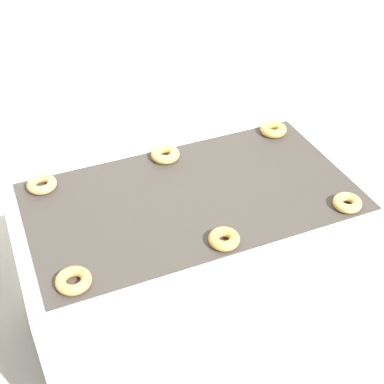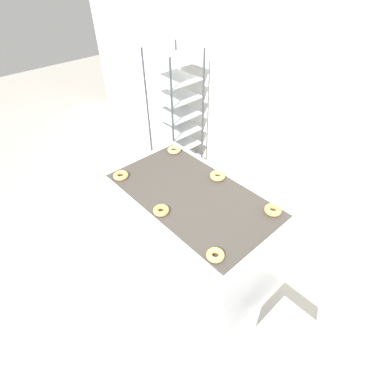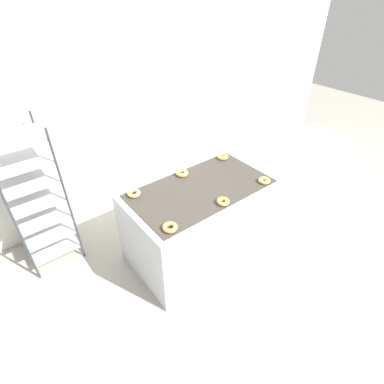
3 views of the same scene
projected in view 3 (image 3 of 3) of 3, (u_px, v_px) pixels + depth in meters
name	position (u px, v px, depth m)	size (l,w,h in m)	color
ground_plane	(242.00, 287.00, 3.12)	(14.00, 14.00, 0.00)	#9E998E
wall_back	(128.00, 101.00, 3.66)	(8.00, 0.05, 2.80)	silver
fryer_machine	(200.00, 220.00, 3.31)	(1.56, 0.90, 0.88)	#B7BABF
baking_rack_cart	(35.00, 198.00, 3.04)	(0.52, 0.53, 1.59)	#33383D
glaze_bin	(270.00, 203.00, 3.98)	(0.35, 0.37, 0.37)	#B7BABF
donut_near_left	(170.00, 227.00, 2.54)	(0.13, 0.13, 0.04)	#DA944C
donut_near_center	(223.00, 202.00, 2.83)	(0.13, 0.13, 0.04)	#CD9447
donut_near_right	(264.00, 181.00, 3.12)	(0.12, 0.12, 0.04)	tan
donut_far_left	(134.00, 193.00, 2.94)	(0.13, 0.13, 0.04)	tan
donut_far_center	(182.00, 173.00, 3.24)	(0.14, 0.14, 0.05)	tan
donut_far_right	(223.00, 157.00, 3.54)	(0.14, 0.14, 0.04)	gold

